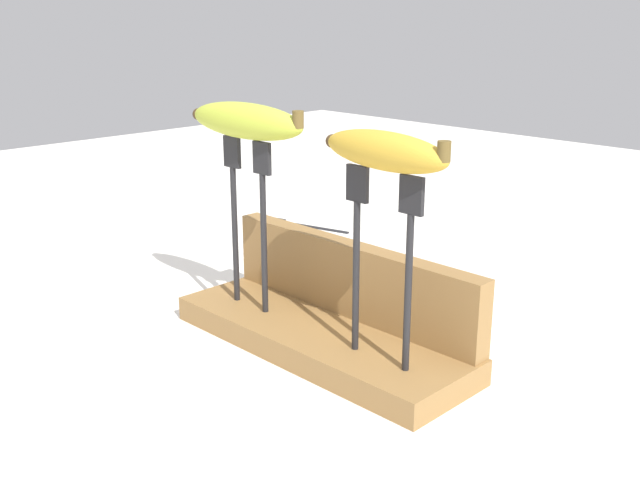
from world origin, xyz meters
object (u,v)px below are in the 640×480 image
at_px(fork_stand_left, 248,209).
at_px(fork_stand_right, 382,250).
at_px(banana_raised_left, 246,121).
at_px(fork_fallen_near, 294,223).
at_px(banana_raised_right, 385,151).

xyz_separation_m(fork_stand_left, fork_stand_right, (0.20, 0.00, -0.00)).
bearing_deg(banana_raised_left, fork_stand_right, 0.00).
relative_size(fork_stand_right, banana_raised_left, 1.10).
bearing_deg(banana_raised_left, fork_fallen_near, 130.68).
bearing_deg(fork_stand_right, fork_fallen_near, 145.37).
xyz_separation_m(fork_stand_right, banana_raised_right, (-0.00, 0.00, 0.10)).
height_order(banana_raised_right, fork_fallen_near, banana_raised_right).
distance_m(fork_stand_left, banana_raised_left, 0.10).
bearing_deg(fork_stand_right, fork_stand_left, 180.00).
bearing_deg(fork_fallen_near, fork_stand_right, -34.63).
bearing_deg(fork_fallen_near, banana_raised_right, -34.64).
xyz_separation_m(banana_raised_right, fork_fallen_near, (-0.50, 0.34, -0.24)).
distance_m(fork_stand_left, banana_raised_right, 0.22).
height_order(fork_stand_left, fork_fallen_near, fork_stand_left).
distance_m(banana_raised_left, banana_raised_right, 0.20).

